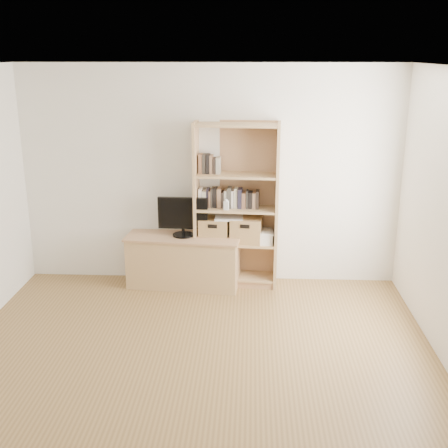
# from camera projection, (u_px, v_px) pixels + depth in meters

# --- Properties ---
(floor) EXTENTS (4.50, 5.00, 0.01)m
(floor) POSITION_uv_depth(u_px,v_px,m) (189.00, 393.00, 4.66)
(floor) COLOR brown
(floor) RESTS_ON ground
(back_wall) EXTENTS (4.50, 0.02, 2.60)m
(back_wall) POSITION_uv_depth(u_px,v_px,m) (210.00, 176.00, 6.66)
(back_wall) COLOR white
(back_wall) RESTS_ON floor
(ceiling) EXTENTS (4.50, 5.00, 0.01)m
(ceiling) POSITION_uv_depth(u_px,v_px,m) (182.00, 69.00, 3.90)
(ceiling) COLOR white
(ceiling) RESTS_ON back_wall
(tv_stand) EXTENTS (1.35, 0.62, 0.60)m
(tv_stand) POSITION_uv_depth(u_px,v_px,m) (184.00, 261.00, 6.74)
(tv_stand) COLOR tan
(tv_stand) RESTS_ON floor
(bookshelf) EXTENTS (1.00, 0.40, 1.96)m
(bookshelf) POSITION_uv_depth(u_px,v_px,m) (236.00, 206.00, 6.58)
(bookshelf) COLOR tan
(bookshelf) RESTS_ON floor
(television) EXTENTS (0.59, 0.07, 0.46)m
(television) POSITION_uv_depth(u_px,v_px,m) (183.00, 217.00, 6.58)
(television) COLOR black
(television) RESTS_ON tv_stand
(books_row_mid) EXTENTS (0.83, 0.17, 0.22)m
(books_row_mid) POSITION_uv_depth(u_px,v_px,m) (237.00, 198.00, 6.57)
(books_row_mid) COLOR silver
(books_row_mid) RESTS_ON bookshelf
(books_row_upper) EXTENTS (0.42, 0.18, 0.21)m
(books_row_upper) POSITION_uv_depth(u_px,v_px,m) (218.00, 164.00, 6.48)
(books_row_upper) COLOR silver
(books_row_upper) RESTS_ON bookshelf
(baby_monitor) EXTENTS (0.06, 0.05, 0.11)m
(baby_monitor) POSITION_uv_depth(u_px,v_px,m) (226.00, 206.00, 6.48)
(baby_monitor) COLOR white
(baby_monitor) RESTS_ON bookshelf
(basket_left) EXTENTS (0.37, 0.31, 0.28)m
(basket_left) POSITION_uv_depth(u_px,v_px,m) (214.00, 229.00, 6.69)
(basket_left) COLOR tan
(basket_left) RESTS_ON bookshelf
(basket_right) EXTENTS (0.39, 0.33, 0.29)m
(basket_right) POSITION_uv_depth(u_px,v_px,m) (246.00, 230.00, 6.65)
(basket_right) COLOR tan
(basket_right) RESTS_ON bookshelf
(laptop) EXTENTS (0.33, 0.23, 0.03)m
(laptop) POSITION_uv_depth(u_px,v_px,m) (229.00, 218.00, 6.61)
(laptop) COLOR white
(laptop) RESTS_ON basket_left
(magazine_stack) EXTENTS (0.18, 0.26, 0.12)m
(magazine_stack) POSITION_uv_depth(u_px,v_px,m) (264.00, 237.00, 6.65)
(magazine_stack) COLOR silver
(magazine_stack) RESTS_ON bookshelf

